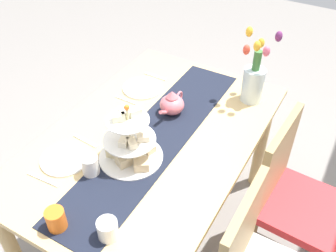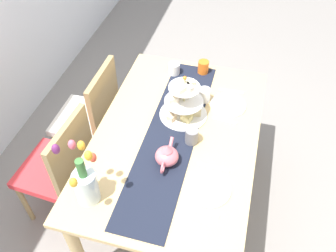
{
  "view_description": "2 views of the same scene",
  "coord_description": "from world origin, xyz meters",
  "px_view_note": "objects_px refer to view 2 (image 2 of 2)",
  "views": [
    {
      "loc": [
        1.19,
        0.77,
        2.03
      ],
      "look_at": [
        -0.07,
        0.06,
        0.8
      ],
      "focal_mm": 40.56,
      "sensor_mm": 36.0,
      "label": 1
    },
    {
      "loc": [
        -1.4,
        -0.33,
        2.35
      ],
      "look_at": [
        -0.03,
        0.04,
        0.87
      ],
      "focal_mm": 38.11,
      "sensor_mm": 36.0,
      "label": 2
    }
  ],
  "objects_px": {
    "chair_left": "(61,166)",
    "fork_left": "(203,213)",
    "knife_left": "(214,167)",
    "dining_table": "(176,147)",
    "knife_right": "(231,91)",
    "tulip_vase": "(85,182)",
    "mug_orange": "(203,67)",
    "dinner_plate_right": "(228,105)",
    "tiered_cake_stand": "(183,104)",
    "teapot": "(167,156)",
    "chair_right": "(92,115)",
    "cream_jug": "(174,69)",
    "fork_right": "(225,120)",
    "mug_white_text": "(204,95)",
    "dinner_plate_left": "(209,189)",
    "mug_grey": "(192,136)"
  },
  "relations": [
    {
      "from": "chair_left",
      "to": "fork_left",
      "type": "height_order",
      "value": "chair_left"
    },
    {
      "from": "chair_left",
      "to": "knife_left",
      "type": "relative_size",
      "value": 5.35
    },
    {
      "from": "dining_table",
      "to": "fork_left",
      "type": "height_order",
      "value": "fork_left"
    },
    {
      "from": "fork_left",
      "to": "knife_right",
      "type": "relative_size",
      "value": 0.88
    },
    {
      "from": "tulip_vase",
      "to": "mug_orange",
      "type": "xyz_separation_m",
      "value": [
        1.18,
        -0.36,
        -0.09
      ]
    },
    {
      "from": "dinner_plate_right",
      "to": "mug_orange",
      "type": "relative_size",
      "value": 2.42
    },
    {
      "from": "chair_left",
      "to": "tiered_cake_stand",
      "type": "relative_size",
      "value": 2.99
    },
    {
      "from": "mug_orange",
      "to": "dining_table",
      "type": "bearing_deg",
      "value": 176.97
    },
    {
      "from": "teapot",
      "to": "knife_right",
      "type": "xyz_separation_m",
      "value": [
        0.7,
        -0.26,
        -0.06
      ]
    },
    {
      "from": "tiered_cake_stand",
      "to": "fork_left",
      "type": "distance_m",
      "value": 0.71
    },
    {
      "from": "chair_right",
      "to": "teapot",
      "type": "xyz_separation_m",
      "value": [
        -0.48,
        -0.71,
        0.32
      ]
    },
    {
      "from": "cream_jug",
      "to": "knife_left",
      "type": "xyz_separation_m",
      "value": [
        -0.75,
        -0.42,
        -0.04
      ]
    },
    {
      "from": "fork_right",
      "to": "mug_white_text",
      "type": "height_order",
      "value": "mug_white_text"
    },
    {
      "from": "dining_table",
      "to": "tulip_vase",
      "type": "xyz_separation_m",
      "value": [
        -0.54,
        0.32,
        0.25
      ]
    },
    {
      "from": "tulip_vase",
      "to": "fork_right",
      "type": "height_order",
      "value": "tulip_vase"
    },
    {
      "from": "chair_right",
      "to": "tiered_cake_stand",
      "type": "xyz_separation_m",
      "value": [
        -0.09,
        -0.7,
        0.35
      ]
    },
    {
      "from": "cream_jug",
      "to": "fork_left",
      "type": "xyz_separation_m",
      "value": [
        -1.04,
        -0.42,
        -0.04
      ]
    },
    {
      "from": "chair_right",
      "to": "teapot",
      "type": "distance_m",
      "value": 0.92
    },
    {
      "from": "tiered_cake_stand",
      "to": "cream_jug",
      "type": "xyz_separation_m",
      "value": [
        0.39,
        0.16,
        -0.05
      ]
    },
    {
      "from": "fork_left",
      "to": "mug_white_text",
      "type": "distance_m",
      "value": 0.83
    },
    {
      "from": "cream_jug",
      "to": "teapot",
      "type": "bearing_deg",
      "value": -168.34
    },
    {
      "from": "chair_right",
      "to": "mug_orange",
      "type": "height_order",
      "value": "chair_right"
    },
    {
      "from": "fork_left",
      "to": "fork_right",
      "type": "xyz_separation_m",
      "value": [
        0.67,
        0.0,
        0.0
      ]
    },
    {
      "from": "chair_right",
      "to": "cream_jug",
      "type": "relative_size",
      "value": 10.71
    },
    {
      "from": "mug_white_text",
      "to": "mug_orange",
      "type": "height_order",
      "value": "same"
    },
    {
      "from": "teapot",
      "to": "mug_orange",
      "type": "bearing_deg",
      "value": -2.27
    },
    {
      "from": "dining_table",
      "to": "knife_left",
      "type": "distance_m",
      "value": 0.34
    },
    {
      "from": "fork_left",
      "to": "fork_right",
      "type": "distance_m",
      "value": 0.67
    },
    {
      "from": "dinner_plate_left",
      "to": "knife_left",
      "type": "bearing_deg",
      "value": 0.0
    },
    {
      "from": "teapot",
      "to": "knife_left",
      "type": "relative_size",
      "value": 1.4
    },
    {
      "from": "tulip_vase",
      "to": "knife_right",
      "type": "relative_size",
      "value": 2.48
    },
    {
      "from": "chair_left",
      "to": "chair_right",
      "type": "xyz_separation_m",
      "value": [
        0.5,
        -0.0,
        0.0
      ]
    },
    {
      "from": "fork_left",
      "to": "mug_grey",
      "type": "height_order",
      "value": "mug_grey"
    },
    {
      "from": "chair_left",
      "to": "dinner_plate_right",
      "type": "relative_size",
      "value": 3.96
    },
    {
      "from": "dinner_plate_right",
      "to": "mug_white_text",
      "type": "distance_m",
      "value": 0.17
    },
    {
      "from": "tulip_vase",
      "to": "mug_grey",
      "type": "relative_size",
      "value": 4.44
    },
    {
      "from": "dinner_plate_left",
      "to": "chair_right",
      "type": "bearing_deg",
      "value": 58.26
    },
    {
      "from": "chair_right",
      "to": "dinner_plate_left",
      "type": "height_order",
      "value": "chair_right"
    },
    {
      "from": "tiered_cake_stand",
      "to": "mug_orange",
      "type": "distance_m",
      "value": 0.46
    },
    {
      "from": "dining_table",
      "to": "tulip_vase",
      "type": "relative_size",
      "value": 3.51
    },
    {
      "from": "teapot",
      "to": "fork_left",
      "type": "distance_m",
      "value": 0.37
    },
    {
      "from": "tulip_vase",
      "to": "fork_right",
      "type": "bearing_deg",
      "value": -38.46
    },
    {
      "from": "cream_jug",
      "to": "knife_right",
      "type": "bearing_deg",
      "value": -101.63
    },
    {
      "from": "dining_table",
      "to": "mug_orange",
      "type": "bearing_deg",
      "value": -3.03
    },
    {
      "from": "dining_table",
      "to": "chair_right",
      "type": "relative_size",
      "value": 1.63
    },
    {
      "from": "dining_table",
      "to": "chair_left",
      "type": "relative_size",
      "value": 1.63
    },
    {
      "from": "dining_table",
      "to": "chair_right",
      "type": "height_order",
      "value": "chair_right"
    },
    {
      "from": "chair_left",
      "to": "knife_right",
      "type": "relative_size",
      "value": 5.35
    },
    {
      "from": "chair_left",
      "to": "dinner_plate_right",
      "type": "height_order",
      "value": "chair_left"
    },
    {
      "from": "fork_right",
      "to": "knife_right",
      "type": "height_order",
      "value": "same"
    }
  ]
}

